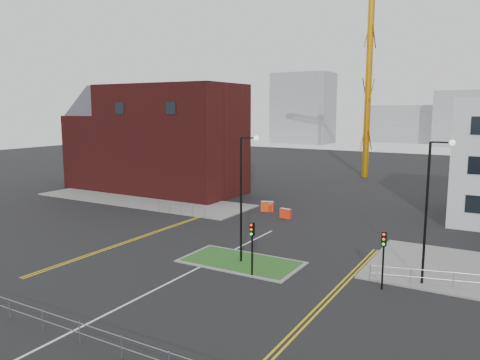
% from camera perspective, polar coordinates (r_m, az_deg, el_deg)
% --- Properties ---
extents(ground, '(200.00, 200.00, 0.00)m').
position_cam_1_polar(ground, '(29.22, -11.53, -13.56)').
color(ground, black).
rests_on(ground, ground).
extents(pavement_left, '(28.00, 8.00, 0.12)m').
position_cam_1_polar(pavement_left, '(57.85, -11.89, -2.36)').
color(pavement_left, slate).
rests_on(pavement_left, ground).
extents(island_kerb, '(8.60, 4.60, 0.08)m').
position_cam_1_polar(island_kerb, '(34.18, 0.12, -9.97)').
color(island_kerb, slate).
rests_on(island_kerb, ground).
extents(grass_island, '(8.00, 4.00, 0.12)m').
position_cam_1_polar(grass_island, '(34.18, 0.12, -9.93)').
color(grass_island, '#20541C').
rests_on(grass_island, ground).
extents(brick_building, '(24.20, 10.07, 14.24)m').
position_cam_1_polar(brick_building, '(63.41, -10.45, 4.84)').
color(brick_building, '#4A1412').
rests_on(brick_building, ground).
extents(streetlamp_island, '(1.46, 0.36, 9.18)m').
position_cam_1_polar(streetlamp_island, '(32.75, 0.46, -1.09)').
color(streetlamp_island, black).
rests_on(streetlamp_island, ground).
extents(streetlamp_right_near, '(1.46, 0.36, 9.18)m').
position_cam_1_polar(streetlamp_right_near, '(30.80, 22.22, -2.37)').
color(streetlamp_right_near, black).
rests_on(streetlamp_right_near, ground).
extents(traffic_light_island, '(0.28, 0.33, 3.65)m').
position_cam_1_polar(traffic_light_island, '(30.81, 1.47, -7.15)').
color(traffic_light_island, black).
rests_on(traffic_light_island, ground).
extents(traffic_light_right, '(0.28, 0.33, 3.65)m').
position_cam_1_polar(traffic_light_right, '(29.90, 17.10, -8.04)').
color(traffic_light_right, black).
rests_on(traffic_light_right, ground).
extents(railing_front, '(24.05, 0.05, 1.10)m').
position_cam_1_polar(railing_front, '(25.16, -21.05, -15.84)').
color(railing_front, gray).
rests_on(railing_front, ground).
extents(railing_left, '(6.05, 0.05, 1.10)m').
position_cam_1_polar(railing_left, '(49.04, -7.20, -3.41)').
color(railing_left, gray).
rests_on(railing_left, ground).
extents(centre_line, '(0.15, 30.00, 0.01)m').
position_cam_1_polar(centre_line, '(30.62, -8.99, -12.42)').
color(centre_line, silver).
rests_on(centre_line, ground).
extents(yellow_left_a, '(0.12, 24.00, 0.01)m').
position_cam_1_polar(yellow_left_a, '(41.99, -11.66, -6.63)').
color(yellow_left_a, gold).
rests_on(yellow_left_a, ground).
extents(yellow_left_b, '(0.12, 24.00, 0.01)m').
position_cam_1_polar(yellow_left_b, '(41.80, -11.35, -6.69)').
color(yellow_left_b, gold).
rests_on(yellow_left_b, ground).
extents(yellow_right_a, '(0.12, 20.00, 0.01)m').
position_cam_1_polar(yellow_right_a, '(29.57, 11.12, -13.27)').
color(yellow_right_a, gold).
rests_on(yellow_right_a, ground).
extents(yellow_right_b, '(0.12, 20.00, 0.01)m').
position_cam_1_polar(yellow_right_b, '(29.48, 11.69, -13.35)').
color(yellow_right_b, gold).
rests_on(yellow_right_b, ground).
extents(skyline_a, '(18.00, 12.00, 22.00)m').
position_cam_1_polar(skyline_a, '(151.64, 7.70, 8.66)').
color(skyline_a, gray).
rests_on(skyline_a, ground).
extents(skyline_b, '(24.00, 12.00, 16.00)m').
position_cam_1_polar(skyline_b, '(150.28, 27.24, 6.63)').
color(skyline_b, gray).
rests_on(skyline_b, ground).
extents(skyline_d, '(30.00, 12.00, 12.00)m').
position_cam_1_polar(skyline_d, '(162.24, 21.01, 6.40)').
color(skyline_d, gray).
rests_on(skyline_d, ground).
extents(barrier_left, '(1.10, 0.44, 0.91)m').
position_cam_1_polar(barrier_left, '(50.42, 3.35, -3.31)').
color(barrier_left, red).
rests_on(barrier_left, ground).
extents(barrier_mid, '(1.40, 0.82, 1.12)m').
position_cam_1_polar(barrier_mid, '(50.40, 3.34, -3.18)').
color(barrier_mid, '#FF3B0E').
rests_on(barrier_mid, ground).
extents(barrier_right, '(1.21, 0.52, 0.99)m').
position_cam_1_polar(barrier_right, '(47.53, 5.57, -4.02)').
color(barrier_right, '#FF2F0E').
rests_on(barrier_right, ground).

